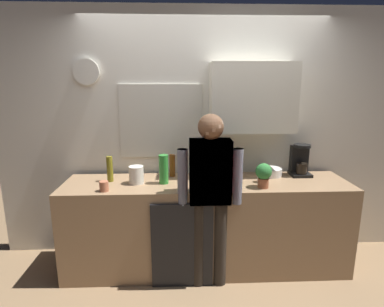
{
  "coord_description": "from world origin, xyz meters",
  "views": [
    {
      "loc": [
        -0.27,
        -2.6,
        1.87
      ],
      "look_at": [
        -0.15,
        0.25,
        1.2
      ],
      "focal_mm": 29.25,
      "sensor_mm": 36.0,
      "label": 1
    }
  ],
  "objects_px": {
    "bottle_amber_beer": "(172,166)",
    "dish_soap": "(213,175)",
    "cup_white_mug": "(262,177)",
    "mixing_bowl": "(271,172)",
    "bottle_olive_oil": "(110,169)",
    "potted_plant": "(264,174)",
    "bottle_clear_soda": "(164,169)",
    "storage_canister": "(136,175)",
    "person_at_sink": "(210,188)",
    "cup_terracotta_mug": "(104,186)",
    "coffee_maker": "(300,161)",
    "person_guest": "(210,188)",
    "bottle_green_wine": "(236,171)"
  },
  "relations": [
    {
      "from": "mixing_bowl",
      "to": "potted_plant",
      "type": "bearing_deg",
      "value": -116.46
    },
    {
      "from": "dish_soap",
      "to": "mixing_bowl",
      "type": "bearing_deg",
      "value": 18.18
    },
    {
      "from": "cup_white_mug",
      "to": "bottle_amber_beer",
      "type": "bearing_deg",
      "value": 165.28
    },
    {
      "from": "bottle_olive_oil",
      "to": "bottle_amber_beer",
      "type": "height_order",
      "value": "bottle_olive_oil"
    },
    {
      "from": "bottle_clear_soda",
      "to": "cup_white_mug",
      "type": "height_order",
      "value": "bottle_clear_soda"
    },
    {
      "from": "potted_plant",
      "to": "bottle_olive_oil",
      "type": "bearing_deg",
      "value": 170.28
    },
    {
      "from": "bottle_olive_oil",
      "to": "storage_canister",
      "type": "xyz_separation_m",
      "value": [
        0.26,
        -0.08,
        -0.04
      ]
    },
    {
      "from": "bottle_amber_beer",
      "to": "person_guest",
      "type": "relative_size",
      "value": 0.14
    },
    {
      "from": "person_at_sink",
      "to": "person_guest",
      "type": "relative_size",
      "value": 1.0
    },
    {
      "from": "bottle_clear_soda",
      "to": "cup_white_mug",
      "type": "bearing_deg",
      "value": -0.44
    },
    {
      "from": "dish_soap",
      "to": "person_guest",
      "type": "distance_m",
      "value": 0.28
    },
    {
      "from": "cup_terracotta_mug",
      "to": "storage_canister",
      "type": "xyz_separation_m",
      "value": [
        0.26,
        0.2,
        0.04
      ]
    },
    {
      "from": "bottle_green_wine",
      "to": "person_at_sink",
      "type": "xyz_separation_m",
      "value": [
        -0.25,
        -0.17,
        -0.11
      ]
    },
    {
      "from": "mixing_bowl",
      "to": "coffee_maker",
      "type": "bearing_deg",
      "value": 3.42
    },
    {
      "from": "potted_plant",
      "to": "dish_soap",
      "type": "distance_m",
      "value": 0.48
    },
    {
      "from": "cup_terracotta_mug",
      "to": "person_at_sink",
      "type": "relative_size",
      "value": 0.06
    },
    {
      "from": "cup_terracotta_mug",
      "to": "potted_plant",
      "type": "relative_size",
      "value": 0.4
    },
    {
      "from": "bottle_amber_beer",
      "to": "dish_soap",
      "type": "xyz_separation_m",
      "value": [
        0.39,
        -0.23,
        -0.04
      ]
    },
    {
      "from": "potted_plant",
      "to": "storage_canister",
      "type": "height_order",
      "value": "potted_plant"
    },
    {
      "from": "storage_canister",
      "to": "person_at_sink",
      "type": "height_order",
      "value": "person_at_sink"
    },
    {
      "from": "person_at_sink",
      "to": "person_guest",
      "type": "distance_m",
      "value": 0.0
    },
    {
      "from": "coffee_maker",
      "to": "cup_terracotta_mug",
      "type": "distance_m",
      "value": 1.98
    },
    {
      "from": "bottle_amber_beer",
      "to": "mixing_bowl",
      "type": "relative_size",
      "value": 1.05
    },
    {
      "from": "bottle_olive_oil",
      "to": "bottle_amber_beer",
      "type": "relative_size",
      "value": 1.09
    },
    {
      "from": "cup_terracotta_mug",
      "to": "dish_soap",
      "type": "xyz_separation_m",
      "value": [
        1.0,
        0.19,
        0.03
      ]
    },
    {
      "from": "cup_white_mug",
      "to": "person_at_sink",
      "type": "height_order",
      "value": "person_at_sink"
    },
    {
      "from": "cup_terracotta_mug",
      "to": "person_guest",
      "type": "xyz_separation_m",
      "value": [
        0.94,
        -0.08,
        -0.0
      ]
    },
    {
      "from": "coffee_maker",
      "to": "person_guest",
      "type": "distance_m",
      "value": 1.11
    },
    {
      "from": "potted_plant",
      "to": "person_at_sink",
      "type": "height_order",
      "value": "person_at_sink"
    },
    {
      "from": "bottle_amber_beer",
      "to": "potted_plant",
      "type": "distance_m",
      "value": 0.93
    },
    {
      "from": "mixing_bowl",
      "to": "dish_soap",
      "type": "bearing_deg",
      "value": -161.82
    },
    {
      "from": "bottle_clear_soda",
      "to": "cup_terracotta_mug",
      "type": "bearing_deg",
      "value": -159.29
    },
    {
      "from": "bottle_amber_beer",
      "to": "cup_terracotta_mug",
      "type": "bearing_deg",
      "value": -145.15
    },
    {
      "from": "potted_plant",
      "to": "storage_canister",
      "type": "bearing_deg",
      "value": 171.79
    },
    {
      "from": "bottle_clear_soda",
      "to": "coffee_maker",
      "type": "bearing_deg",
      "value": 8.87
    },
    {
      "from": "person_guest",
      "to": "dish_soap",
      "type": "bearing_deg",
      "value": -113.35
    },
    {
      "from": "cup_terracotta_mug",
      "to": "bottle_clear_soda",
      "type": "bearing_deg",
      "value": 20.71
    },
    {
      "from": "bottle_olive_oil",
      "to": "dish_soap",
      "type": "height_order",
      "value": "bottle_olive_oil"
    },
    {
      "from": "cup_terracotta_mug",
      "to": "person_guest",
      "type": "bearing_deg",
      "value": -5.01
    },
    {
      "from": "bottle_amber_beer",
      "to": "cup_white_mug",
      "type": "distance_m",
      "value": 0.9
    },
    {
      "from": "bottle_clear_soda",
      "to": "person_at_sink",
      "type": "relative_size",
      "value": 0.17
    },
    {
      "from": "bottle_clear_soda",
      "to": "dish_soap",
      "type": "height_order",
      "value": "bottle_clear_soda"
    },
    {
      "from": "cup_terracotta_mug",
      "to": "person_at_sink",
      "type": "xyz_separation_m",
      "value": [
        0.94,
        -0.08,
        -0.0
      ]
    },
    {
      "from": "mixing_bowl",
      "to": "storage_canister",
      "type": "distance_m",
      "value": 1.38
    },
    {
      "from": "mixing_bowl",
      "to": "bottle_amber_beer",
      "type": "bearing_deg",
      "value": 178.9
    },
    {
      "from": "bottle_olive_oil",
      "to": "dish_soap",
      "type": "bearing_deg",
      "value": -5.15
    },
    {
      "from": "coffee_maker",
      "to": "person_guest",
      "type": "relative_size",
      "value": 0.21
    },
    {
      "from": "cup_terracotta_mug",
      "to": "potted_plant",
      "type": "distance_m",
      "value": 1.45
    },
    {
      "from": "bottle_amber_beer",
      "to": "potted_plant",
      "type": "height_order",
      "value": "same"
    },
    {
      "from": "bottle_clear_soda",
      "to": "person_at_sink",
      "type": "height_order",
      "value": "person_at_sink"
    }
  ]
}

